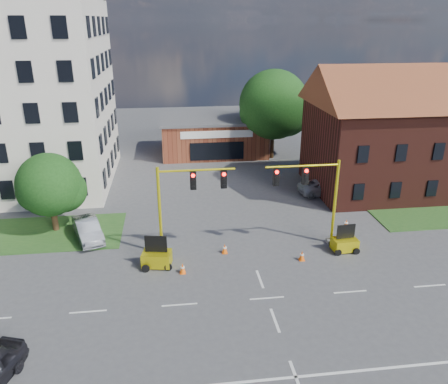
% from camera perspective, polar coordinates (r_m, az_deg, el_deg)
% --- Properties ---
extents(ground, '(120.00, 120.00, 0.00)m').
position_cam_1_polar(ground, '(25.90, 5.62, -13.63)').
color(ground, '#48494B').
rests_on(ground, ground).
extents(lane_markings, '(60.00, 36.00, 0.01)m').
position_cam_1_polar(lane_markings, '(23.59, 7.27, -17.76)').
color(lane_markings, white).
rests_on(lane_markings, ground).
extents(office_block, '(18.40, 15.40, 20.60)m').
position_cam_1_polar(office_block, '(45.27, -27.19, 13.47)').
color(office_block, silver).
rests_on(office_block, ground).
extents(brick_shop, '(12.40, 8.40, 4.30)m').
position_cam_1_polar(brick_shop, '(52.39, -1.42, 7.48)').
color(brick_shop, maroon).
rests_on(brick_shop, ground).
extents(townhouse_row, '(21.00, 11.00, 11.50)m').
position_cam_1_polar(townhouse_row, '(44.18, 24.75, 7.89)').
color(townhouse_row, '#471C15').
rests_on(townhouse_row, ground).
extents(tree_large, '(8.13, 7.74, 9.99)m').
position_cam_1_polar(tree_large, '(49.97, 6.93, 10.99)').
color(tree_large, '#3C2515').
rests_on(tree_large, ground).
extents(tree_nw_front, '(4.90, 4.67, 6.05)m').
position_cam_1_polar(tree_nw_front, '(34.28, -21.41, 0.70)').
color(tree_nw_front, '#3C2515').
rests_on(tree_nw_front, ground).
extents(signal_mast_west, '(5.30, 0.60, 6.20)m').
position_cam_1_polar(signal_mast_west, '(28.76, -5.20, -0.95)').
color(signal_mast_west, gray).
rests_on(signal_mast_west, ground).
extents(signal_mast_east, '(5.30, 0.60, 6.20)m').
position_cam_1_polar(signal_mast_east, '(30.26, 11.51, -0.14)').
color(signal_mast_east, gray).
rests_on(signal_mast_east, ground).
extents(trailer_west, '(2.01, 1.52, 2.08)m').
position_cam_1_polar(trailer_west, '(28.74, -8.78, -8.42)').
color(trailer_west, yellow).
rests_on(trailer_west, ground).
extents(trailer_east, '(1.75, 1.24, 1.89)m').
position_cam_1_polar(trailer_east, '(31.33, 15.47, -6.45)').
color(trailer_east, yellow).
rests_on(trailer_east, ground).
extents(cone_a, '(0.40, 0.40, 0.70)m').
position_cam_1_polar(cone_a, '(27.96, -5.43, -9.90)').
color(cone_a, '#FF600D').
rests_on(cone_a, ground).
extents(cone_b, '(0.40, 0.40, 0.70)m').
position_cam_1_polar(cone_b, '(30.04, 0.09, -7.40)').
color(cone_b, '#FF600D').
rests_on(cone_b, ground).
extents(cone_c, '(0.40, 0.40, 0.70)m').
position_cam_1_polar(cone_c, '(29.67, 10.14, -8.18)').
color(cone_c, '#FF600D').
rests_on(cone_c, ground).
extents(cone_d, '(0.40, 0.40, 0.70)m').
position_cam_1_polar(cone_d, '(34.81, 15.67, -4.01)').
color(cone_d, '#FF600D').
rests_on(cone_d, ground).
extents(pickup_white, '(4.96, 2.58, 1.33)m').
position_cam_1_polar(pickup_white, '(40.93, 12.99, 0.64)').
color(pickup_white, silver).
rests_on(pickup_white, ground).
extents(sedan_silver_front, '(3.00, 4.74, 1.47)m').
position_cam_1_polar(sedan_silver_front, '(33.23, -17.37, -4.70)').
color(sedan_silver_front, '#9DA1A4').
rests_on(sedan_silver_front, ground).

